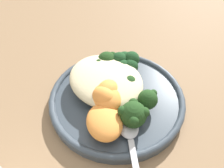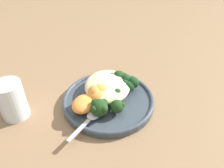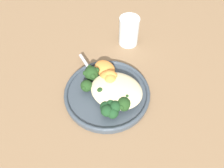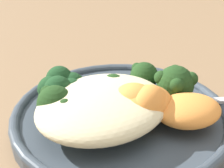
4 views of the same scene
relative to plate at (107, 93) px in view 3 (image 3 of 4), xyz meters
name	(u,v)px [view 3 (image 3 of 4)]	position (x,y,z in m)	size (l,w,h in m)	color
ground_plane	(103,97)	(0.01, 0.01, -0.01)	(4.00, 4.00, 0.00)	#846647
plate	(107,93)	(0.00, 0.00, 0.00)	(0.25, 0.25, 0.02)	#38424C
quinoa_mound	(117,90)	(-0.03, 0.00, 0.03)	(0.15, 0.13, 0.04)	beige
broccoli_stalk_0	(94,75)	(0.05, -0.02, 0.03)	(0.11, 0.04, 0.04)	#8EB25B
broccoli_stalk_1	(91,86)	(0.04, 0.01, 0.03)	(0.09, 0.07, 0.03)	#8EB25B
broccoli_stalk_2	(104,92)	(0.00, 0.02, 0.03)	(0.04, 0.08, 0.03)	#8EB25B
broccoli_stalk_3	(112,95)	(-0.02, 0.02, 0.02)	(0.06, 0.11, 0.03)	#8EB25B
broccoli_stalk_4	(121,100)	(-0.05, 0.02, 0.03)	(0.10, 0.10, 0.04)	#8EB25B
sweet_potato_chunk_0	(105,69)	(0.04, -0.06, 0.03)	(0.07, 0.06, 0.03)	orange
sweet_potato_chunk_1	(110,81)	(0.00, -0.02, 0.03)	(0.05, 0.04, 0.04)	orange
sweet_potato_chunk_2	(110,79)	(0.01, -0.03, 0.03)	(0.06, 0.05, 0.04)	orange
sweet_potato_chunk_3	(110,77)	(0.01, -0.04, 0.03)	(0.05, 0.04, 0.04)	orange
kale_tuft	(110,108)	(-0.04, 0.06, 0.03)	(0.06, 0.06, 0.04)	#193D1E
spoon	(92,72)	(0.07, -0.04, 0.01)	(0.11, 0.09, 0.01)	#B7B7BC
water_glass	(129,31)	(0.04, -0.24, 0.04)	(0.07, 0.07, 0.10)	silver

